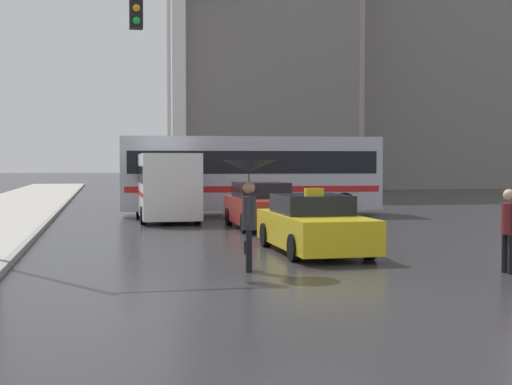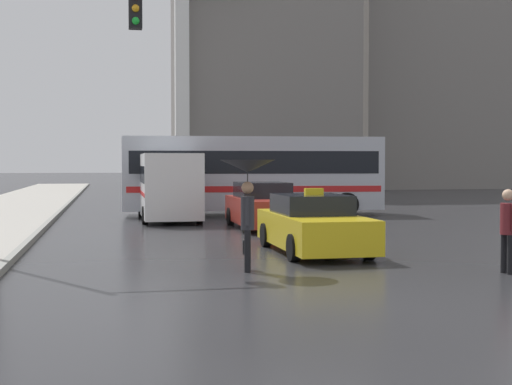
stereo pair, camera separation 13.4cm
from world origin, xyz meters
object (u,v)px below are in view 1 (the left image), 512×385
(monument_cross, at_px, (178,16))
(pedestrian_man, at_px, (509,225))
(sedan_red, at_px, (262,207))
(traffic_light, at_px, (52,65))
(city_bus, at_px, (251,172))
(pedestrian_with_umbrella, at_px, (249,180))
(taxi, at_px, (313,225))
(ambulance_van, at_px, (167,184))

(monument_cross, bearing_deg, pedestrian_man, -85.53)
(sedan_red, xyz_separation_m, monument_cross, (-0.18, 24.96, 11.14))
(traffic_light, xyz_separation_m, monument_cross, (5.88, 32.26, 7.67))
(traffic_light, bearing_deg, monument_cross, 79.67)
(city_bus, height_order, pedestrian_with_umbrella, city_bus)
(pedestrian_man, bearing_deg, traffic_light, -111.97)
(monument_cross, bearing_deg, sedan_red, -89.59)
(taxi, relative_size, pedestrian_man, 2.77)
(taxi, height_order, traffic_light, traffic_light)
(traffic_light, bearing_deg, taxi, 8.59)
(ambulance_van, height_order, city_bus, city_bus)
(pedestrian_man, bearing_deg, ambulance_van, -162.17)
(sedan_red, distance_m, pedestrian_man, 10.62)
(taxi, distance_m, pedestrian_man, 4.78)
(taxi, distance_m, pedestrian_with_umbrella, 3.56)
(ambulance_van, xyz_separation_m, traffic_light, (-3.29, -11.21, 2.80))
(ambulance_van, height_order, monument_cross, monument_cross)
(sedan_red, relative_size, traffic_light, 0.76)
(taxi, xyz_separation_m, pedestrian_man, (2.74, -3.90, 0.30))
(pedestrian_with_umbrella, xyz_separation_m, pedestrian_man, (4.84, -1.27, -0.86))
(city_bus, bearing_deg, monument_cross, -172.17)
(ambulance_van, distance_m, city_bus, 4.04)
(taxi, distance_m, traffic_light, 6.93)
(city_bus, relative_size, pedestrian_with_umbrella, 4.79)
(sedan_red, distance_m, city_bus, 5.91)
(city_bus, distance_m, pedestrian_with_umbrella, 15.11)
(ambulance_van, xyz_separation_m, pedestrian_with_umbrella, (0.51, -12.95, 0.44))
(sedan_red, height_order, pedestrian_man, pedestrian_man)
(sedan_red, height_order, monument_cross, monument_cross)
(taxi, bearing_deg, ambulance_van, -75.82)
(pedestrian_with_umbrella, bearing_deg, sedan_red, -1.73)
(city_bus, height_order, pedestrian_man, city_bus)
(ambulance_van, bearing_deg, city_bus, -152.57)
(taxi, height_order, ambulance_van, ambulance_van)
(sedan_red, bearing_deg, taxi, 88.56)
(traffic_light, bearing_deg, ambulance_van, 73.63)
(taxi, bearing_deg, traffic_light, 8.59)
(taxi, bearing_deg, monument_cross, -89.97)
(city_bus, distance_m, traffic_light, 14.94)
(pedestrian_with_umbrella, height_order, monument_cross, monument_cross)
(taxi, xyz_separation_m, city_bus, (0.96, 12.17, 1.12))
(city_bus, bearing_deg, traffic_light, -22.79)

